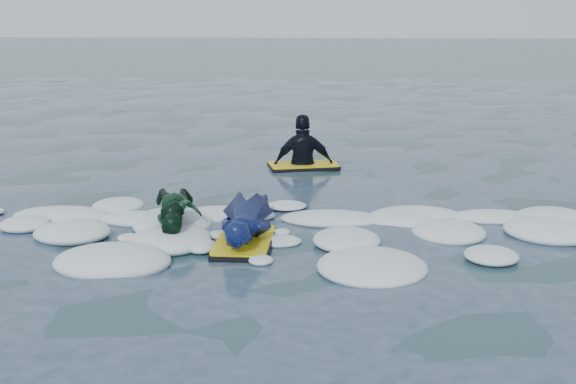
% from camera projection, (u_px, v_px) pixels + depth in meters
% --- Properties ---
extents(ground, '(120.00, 120.00, 0.00)m').
position_uv_depth(ground, '(218.00, 256.00, 8.20)').
color(ground, '#1A3740').
rests_on(ground, ground).
extents(foam_band, '(12.00, 3.10, 0.30)m').
position_uv_depth(foam_band, '(230.00, 229.00, 9.20)').
color(foam_band, silver).
rests_on(foam_band, ground).
extents(prone_woman_unit, '(0.69, 1.80, 0.47)m').
position_uv_depth(prone_woman_unit, '(246.00, 221.00, 8.69)').
color(prone_woman_unit, black).
rests_on(prone_woman_unit, ground).
extents(prone_child_unit, '(0.80, 1.36, 0.50)m').
position_uv_depth(prone_child_unit, '(177.00, 214.00, 8.95)').
color(prone_child_unit, black).
rests_on(prone_child_unit, ground).
extents(waiting_rider_unit, '(1.33, 0.93, 1.80)m').
position_uv_depth(waiting_rider_unit, '(303.00, 166.00, 12.62)').
color(waiting_rider_unit, black).
rests_on(waiting_rider_unit, ground).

